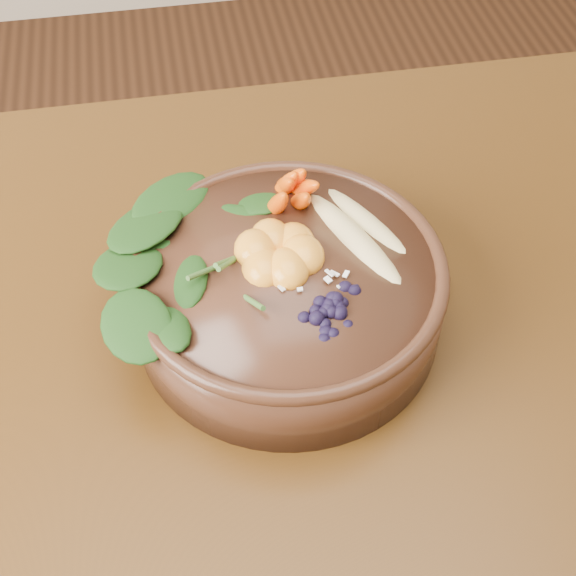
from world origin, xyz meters
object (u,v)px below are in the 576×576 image
(banana_halves, at_px, (361,218))
(mandarin_cluster, at_px, (279,242))
(dining_table, at_px, (395,409))
(blueberry_pile, at_px, (330,293))
(kale_heap, at_px, (210,230))
(stoneware_bowl, at_px, (288,295))
(carrot_cluster, at_px, (289,165))

(banana_halves, relative_size, mandarin_cluster, 1.82)
(dining_table, relative_size, blueberry_pile, 12.00)
(kale_heap, relative_size, mandarin_cluster, 2.07)
(kale_heap, xyz_separation_m, mandarin_cluster, (0.06, -0.02, -0.01))
(dining_table, relative_size, stoneware_bowl, 5.54)
(carrot_cluster, bearing_deg, dining_table, -84.28)
(banana_halves, bearing_deg, blueberry_pile, -141.51)
(kale_heap, bearing_deg, dining_table, -30.68)
(carrot_cluster, distance_m, banana_halves, 0.08)
(mandarin_cluster, relative_size, blueberry_pile, 0.69)
(banana_halves, relative_size, blueberry_pile, 1.25)
(dining_table, height_order, banana_halves, banana_halves)
(kale_heap, xyz_separation_m, carrot_cluster, (0.08, 0.05, 0.02))
(stoneware_bowl, height_order, mandarin_cluster, mandarin_cluster)
(dining_table, distance_m, banana_halves, 0.21)
(kale_heap, bearing_deg, blueberry_pile, -45.21)
(dining_table, height_order, blueberry_pile, blueberry_pile)
(dining_table, xyz_separation_m, mandarin_cluster, (-0.11, 0.08, 0.19))
(mandarin_cluster, distance_m, blueberry_pile, 0.08)
(dining_table, height_order, kale_heap, kale_heap)
(mandarin_cluster, bearing_deg, stoneware_bowl, -73.35)
(mandarin_cluster, bearing_deg, carrot_cluster, 73.18)
(carrot_cluster, distance_m, mandarin_cluster, 0.08)
(dining_table, distance_m, carrot_cluster, 0.27)
(stoneware_bowl, xyz_separation_m, mandarin_cluster, (-0.01, 0.02, 0.05))
(blueberry_pile, bearing_deg, dining_table, -5.15)
(stoneware_bowl, distance_m, banana_halves, 0.10)
(stoneware_bowl, bearing_deg, kale_heap, 149.86)
(blueberry_pile, bearing_deg, stoneware_bowl, 115.85)
(carrot_cluster, bearing_deg, stoneware_bowl, -123.69)
(banana_halves, xyz_separation_m, mandarin_cluster, (-0.08, -0.02, 0.00))
(stoneware_bowl, height_order, blueberry_pile, blueberry_pile)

